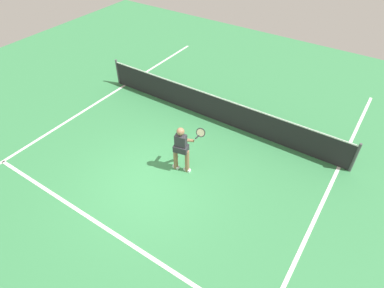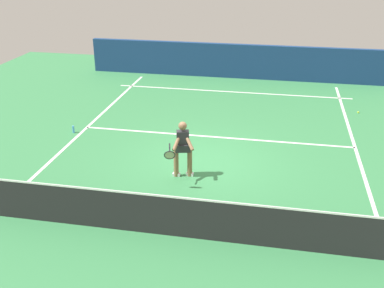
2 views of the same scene
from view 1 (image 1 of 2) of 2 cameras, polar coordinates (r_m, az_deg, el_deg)
ground_plane at (r=9.61m, az=-7.04°, el=-6.48°), size 24.07×24.07×0.00m
service_line_marking at (r=8.82m, az=-14.97°, el=-13.76°), size 8.69×0.10×0.01m
sideline_left_marking at (r=12.28m, az=-22.94°, el=2.25°), size 0.10×16.51×0.01m
sideline_right_marking at (r=8.45m, az=17.75°, el=-18.24°), size 0.10×16.51×0.01m
court_net at (r=11.54m, az=4.18°, el=6.20°), size 9.37×0.08×1.06m
tennis_player at (r=9.33m, az=-1.81°, el=-0.58°), size 0.68×1.05×1.55m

